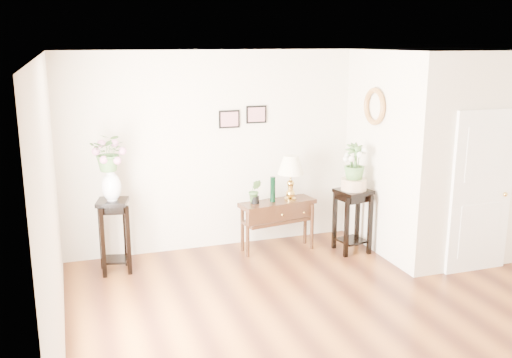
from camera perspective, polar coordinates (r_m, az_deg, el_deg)
name	(u,v)px	position (r m, az deg, el deg)	size (l,w,h in m)	color
floor	(360,321)	(6.38, 10.40, -13.79)	(6.00, 5.50, 0.02)	brown
ceiling	(373,53)	(5.68, 11.63, 12.22)	(6.00, 5.50, 0.02)	white
wall_back	(272,148)	(8.31, 1.62, 3.13)	(6.00, 0.02, 2.80)	beige
wall_left	(53,225)	(5.14, -19.65, -4.31)	(0.02, 5.50, 2.80)	beige
partition	(435,151)	(8.45, 17.49, 2.68)	(1.80, 1.95, 2.80)	beige
door	(481,192)	(7.76, 21.61, -1.24)	(0.90, 0.05, 2.10)	white
art_print_left	(229,119)	(8.02, -2.69, 6.00)	(0.30, 0.02, 0.25)	black
art_print_right	(256,114)	(8.13, 0.03, 6.47)	(0.30, 0.02, 0.25)	black
wall_ornament	(374,106)	(7.95, 11.75, 7.11)	(0.51, 0.51, 0.07)	#B07D4C
console_table	(277,226)	(8.12, 2.15, -4.68)	(1.09, 0.36, 0.72)	#3E2112
table_lamp	(291,176)	(8.00, 3.48, 0.32)	(0.37, 0.37, 0.65)	gold
green_vase	(273,190)	(7.95, 1.68, -1.09)	(0.07, 0.07, 0.36)	black
potted_plant	(255,192)	(7.86, -0.11, -1.31)	(0.18, 0.14, 0.32)	#436F35
plant_stand_a	(114,236)	(7.56, -13.97, -5.55)	(0.37, 0.37, 0.96)	black
porcelain_vase	(111,183)	(7.37, -14.29, -0.37)	(0.24, 0.24, 0.42)	silver
lily_arrangement	(109,150)	(7.28, -14.48, 2.80)	(0.43, 0.37, 0.48)	#436F35
plant_stand_b	(352,221)	(8.16, 9.60, -4.13)	(0.42, 0.42, 0.90)	black
ceramic_bowl	(354,184)	(8.02, 9.75, -0.51)	(0.35, 0.35, 0.16)	#B9B29B
narcissus	(355,163)	(7.95, 9.83, 1.62)	(0.30, 0.30, 0.53)	#436F35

